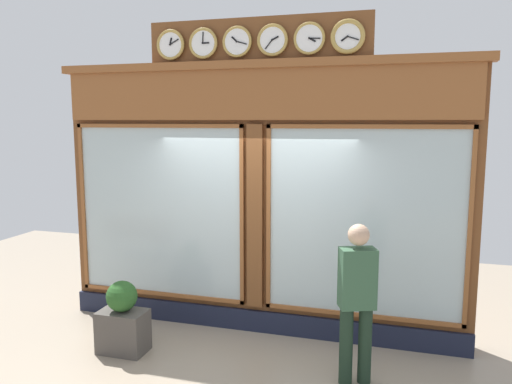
% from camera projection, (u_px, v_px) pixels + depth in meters
% --- Properties ---
extents(shop_facade, '(5.37, 0.42, 3.95)m').
position_uv_depth(shop_facade, '(259.00, 196.00, 6.43)').
color(shop_facade, brown).
rests_on(shop_facade, ground_plane).
extents(pedestrian, '(0.42, 0.34, 1.69)m').
position_uv_depth(pedestrian, '(357.00, 297.00, 5.13)').
color(pedestrian, '#1C2F21').
rests_on(pedestrian, ground_plane).
extents(planter_box, '(0.56, 0.36, 0.50)m').
position_uv_depth(planter_box, '(123.00, 331.00, 5.93)').
color(planter_box, '#4C4742').
rests_on(planter_box, ground_plane).
extents(planter_shrub, '(0.36, 0.36, 0.36)m').
position_uv_depth(planter_shrub, '(122.00, 296.00, 5.87)').
color(planter_shrub, '#285623').
rests_on(planter_shrub, planter_box).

